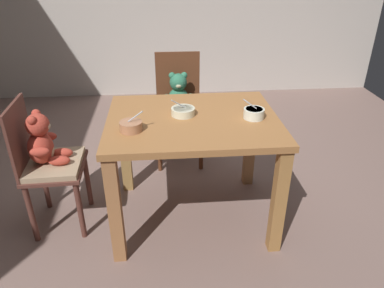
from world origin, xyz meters
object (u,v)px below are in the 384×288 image
at_px(teddy_chair_far_center, 179,101).
at_px(porridge_bowl_cream_center, 183,111).
at_px(porridge_bowl_terracotta_near_left, 131,126).
at_px(dining_table, 193,137).
at_px(teddy_chair_near_left, 46,154).
at_px(porridge_bowl_white_near_right, 254,113).

bearing_deg(teddy_chair_far_center, porridge_bowl_cream_center, 0.13).
xyz_separation_m(porridge_bowl_terracotta_near_left, porridge_bowl_cream_center, (0.31, 0.20, -0.00)).
distance_m(dining_table, porridge_bowl_terracotta_near_left, 0.43).
distance_m(dining_table, porridge_bowl_cream_center, 0.18).
relative_size(teddy_chair_far_center, teddy_chair_near_left, 1.05).
distance_m(porridge_bowl_terracotta_near_left, porridge_bowl_white_near_right, 0.75).
distance_m(porridge_bowl_terracotta_near_left, porridge_bowl_cream_center, 0.37).
relative_size(dining_table, teddy_chair_near_left, 1.20).
bearing_deg(porridge_bowl_terracotta_near_left, teddy_chair_far_center, 72.02).
relative_size(dining_table, porridge_bowl_white_near_right, 7.75).
xyz_separation_m(teddy_chair_far_center, porridge_bowl_cream_center, (-0.01, -0.80, 0.24)).
bearing_deg(dining_table, porridge_bowl_white_near_right, -5.73).
xyz_separation_m(teddy_chair_near_left, porridge_bowl_terracotta_near_left, (0.56, -0.16, 0.25)).
xyz_separation_m(teddy_chair_far_center, porridge_bowl_white_near_right, (0.42, -0.88, 0.25)).
height_order(teddy_chair_near_left, porridge_bowl_white_near_right, teddy_chair_near_left).
bearing_deg(teddy_chair_near_left, porridge_bowl_cream_center, 0.60).
bearing_deg(porridge_bowl_cream_center, teddy_chair_near_left, -177.56).
height_order(dining_table, porridge_bowl_white_near_right, porridge_bowl_white_near_right).
relative_size(teddy_chair_far_center, porridge_bowl_cream_center, 6.16).
bearing_deg(dining_table, porridge_bowl_cream_center, 140.91).
height_order(porridge_bowl_terracotta_near_left, porridge_bowl_white_near_right, porridge_bowl_white_near_right).
xyz_separation_m(teddy_chair_far_center, porridge_bowl_terracotta_near_left, (-0.32, -1.00, 0.25)).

